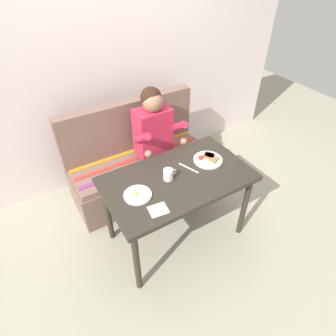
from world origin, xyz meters
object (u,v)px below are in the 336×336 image
object	(u,v)px
plate_breakfast	(209,159)
knife	(189,168)
person	(157,137)
plate_eggs	(138,195)
couch	(138,165)
napkin	(158,210)
coffee_mug	(168,174)
table	(177,185)

from	to	relation	value
plate_breakfast	knife	size ratio (longest dim) A/B	1.25
person	plate_breakfast	bearing A→B (deg)	-68.66
plate_eggs	couch	bearing A→B (deg)	64.84
plate_eggs	napkin	size ratio (longest dim) A/B	1.59
coffee_mug	knife	world-z (taller)	coffee_mug
table	couch	distance (m)	0.83
couch	coffee_mug	bearing A→B (deg)	-95.62
table	person	xyz separation A→B (m)	(0.14, 0.59, 0.09)
napkin	plate_eggs	bearing A→B (deg)	106.27
plate_eggs	knife	size ratio (longest dim) A/B	1.06
plate_eggs	person	bearing A→B (deg)	50.40
couch	person	bearing A→B (deg)	-52.00
person	knife	world-z (taller)	person
couch	knife	xyz separation A→B (m)	(0.14, -0.72, 0.40)
table	knife	xyz separation A→B (m)	(0.14, 0.05, 0.08)
napkin	couch	bearing A→B (deg)	72.67
plate_breakfast	person	bearing A→B (deg)	111.34
person	napkin	bearing A→B (deg)	-118.63
table	plate_breakfast	world-z (taller)	plate_breakfast
plate_breakfast	plate_eggs	bearing A→B (deg)	-174.41
person	plate_eggs	xyz separation A→B (m)	(-0.51, -0.61, -0.00)
couch	coffee_mug	xyz separation A→B (m)	(-0.07, -0.74, 0.45)
couch	person	world-z (taller)	person
person	napkin	xyz separation A→B (m)	(-0.45, -0.82, -0.01)
couch	napkin	bearing A→B (deg)	-107.33
plate_breakfast	knife	world-z (taller)	plate_breakfast
person	napkin	world-z (taller)	person
couch	person	xyz separation A→B (m)	(0.14, -0.17, 0.41)
plate_eggs	knife	bearing A→B (deg)	7.75
knife	plate_breakfast	bearing A→B (deg)	-19.88
person	knife	xyz separation A→B (m)	(0.00, -0.54, -0.01)
knife	napkin	bearing A→B (deg)	-168.66
person	coffee_mug	distance (m)	0.61
plate_breakfast	coffee_mug	xyz separation A→B (m)	(-0.42, -0.03, 0.03)
table	plate_eggs	size ratio (longest dim) A/B	5.65
couch	plate_breakfast	bearing A→B (deg)	-64.08
plate_eggs	plate_breakfast	bearing A→B (deg)	5.59
napkin	coffee_mug	bearing A→B (deg)	46.54
couch	knife	distance (m)	0.83
table	couch	xyz separation A→B (m)	(0.00, 0.76, -0.32)
coffee_mug	knife	distance (m)	0.22
person	couch	bearing A→B (deg)	128.00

